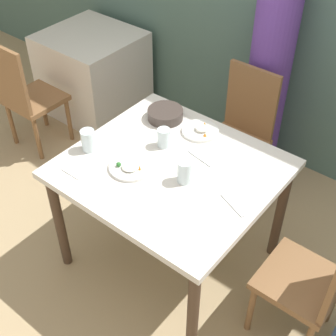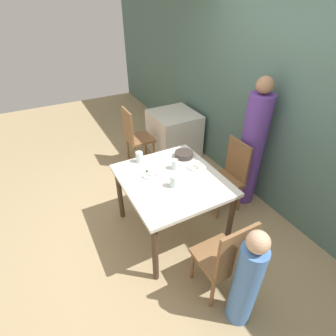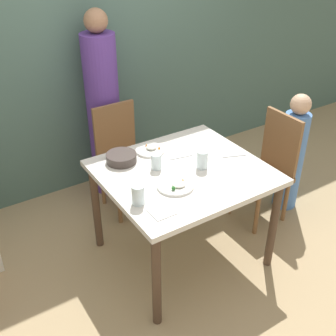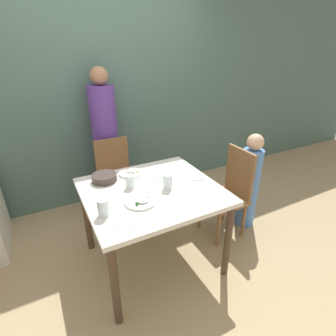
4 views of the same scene
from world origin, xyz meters
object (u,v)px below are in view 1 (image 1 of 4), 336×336
(bowl_curry, at_px, (165,114))
(plate_rice_adult, at_px, (131,166))
(chair_adult_spot, at_px, (240,131))
(glass_water_tall, at_px, (185,172))
(person_adult, at_px, (268,77))
(chair_child_spot, at_px, (317,279))

(bowl_curry, relative_size, plate_rice_adult, 0.89)
(chair_adult_spot, distance_m, plate_rice_adult, 1.05)
(bowl_curry, xyz_separation_m, glass_water_tall, (0.44, -0.38, 0.03))
(person_adult, height_order, bowl_curry, person_adult)
(chair_child_spot, height_order, bowl_curry, chair_child_spot)
(chair_adult_spot, xyz_separation_m, bowl_curry, (-0.25, -0.52, 0.32))
(person_adult, distance_m, glass_water_tall, 1.23)
(person_adult, bearing_deg, chair_child_spot, -49.61)
(chair_child_spot, xyz_separation_m, bowl_curry, (-1.21, 0.29, 0.32))
(chair_adult_spot, relative_size, person_adult, 0.56)
(chair_adult_spot, height_order, bowl_curry, chair_adult_spot)
(glass_water_tall, bearing_deg, bowl_curry, 138.92)
(chair_adult_spot, distance_m, glass_water_tall, 0.98)
(chair_adult_spot, height_order, chair_child_spot, same)
(plate_rice_adult, relative_size, glass_water_tall, 1.89)
(person_adult, distance_m, plate_rice_adult, 1.32)
(chair_child_spot, distance_m, person_adult, 1.51)
(plate_rice_adult, xyz_separation_m, glass_water_tall, (0.29, 0.10, 0.05))
(chair_child_spot, bearing_deg, bowl_curry, -103.63)
(chair_child_spot, xyz_separation_m, plate_rice_adult, (-1.06, -0.19, 0.30))
(chair_adult_spot, distance_m, bowl_curry, 0.66)
(bowl_curry, bearing_deg, chair_child_spot, -13.63)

